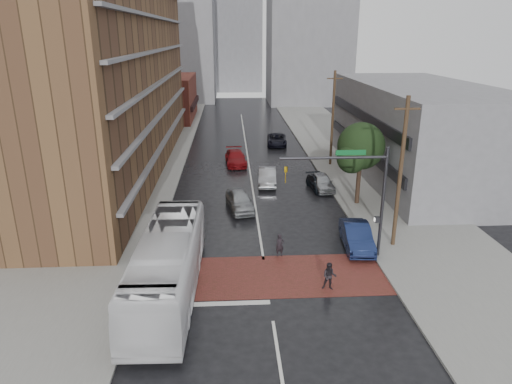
{
  "coord_description": "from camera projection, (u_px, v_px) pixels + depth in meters",
  "views": [
    {
      "loc": [
        -1.93,
        -23.17,
        13.48
      ],
      "look_at": [
        -0.31,
        5.54,
        3.5
      ],
      "focal_mm": 32.0,
      "sensor_mm": 36.0,
      "label": 1
    }
  ],
  "objects": [
    {
      "name": "utility_pole_far",
      "position": [
        333.0,
        118.0,
        47.8
      ],
      "size": [
        1.6,
        0.26,
        10.0
      ],
      "color": "#473321",
      "rests_on": "ground"
    },
    {
      "name": "building_east",
      "position": [
        419.0,
        131.0,
        44.65
      ],
      "size": [
        11.0,
        26.0,
        9.0
      ],
      "primitive_type": "cube",
      "color": "gray",
      "rests_on": "ground"
    },
    {
      "name": "car_travel_c",
      "position": [
        236.0,
        158.0,
        49.55
      ],
      "size": [
        2.48,
        5.33,
        1.51
      ],
      "primitive_type": "imported",
      "rotation": [
        0.0,
        0.0,
        0.07
      ],
      "color": "maroon",
      "rests_on": "ground"
    },
    {
      "name": "car_travel_b",
      "position": [
        267.0,
        177.0,
        42.93
      ],
      "size": [
        1.99,
        4.77,
        1.53
      ],
      "primitive_type": "imported",
      "rotation": [
        0.0,
        0.0,
        -0.08
      ],
      "color": "#A2A4A9",
      "rests_on": "ground"
    },
    {
      "name": "crosswalk",
      "position": [
        266.0,
        276.0,
        26.85
      ],
      "size": [
        14.0,
        5.0,
        0.02
      ],
      "primitive_type": "cube",
      "color": "maroon",
      "rests_on": "ground"
    },
    {
      "name": "distant_tower_center",
      "position": [
        237.0,
        40.0,
        112.06
      ],
      "size": [
        12.0,
        10.0,
        24.0
      ],
      "primitive_type": "cube",
      "color": "gray",
      "rests_on": "ground"
    },
    {
      "name": "sidewalk_east",
      "position": [
        352.0,
        162.0,
        50.55
      ],
      "size": [
        9.0,
        90.0,
        0.15
      ],
      "primitive_type": "cube",
      "color": "gray",
      "rests_on": "ground"
    },
    {
      "name": "street_tree",
      "position": [
        361.0,
        149.0,
        36.63
      ],
      "size": [
        4.2,
        4.1,
        6.9
      ],
      "color": "#332319",
      "rests_on": "ground"
    },
    {
      "name": "car_parked_far",
      "position": [
        322.0,
        182.0,
        41.57
      ],
      "size": [
        2.04,
        4.41,
        1.46
      ],
      "primitive_type": "imported",
      "rotation": [
        0.0,
        0.0,
        0.07
      ],
      "color": "#9DA0A4",
      "rests_on": "ground"
    },
    {
      "name": "car_travel_a",
      "position": [
        240.0,
        201.0,
        36.68
      ],
      "size": [
        2.61,
        4.88,
        1.58
      ],
      "primitive_type": "imported",
      "rotation": [
        0.0,
        0.0,
        0.17
      ],
      "color": "#95999C",
      "rests_on": "ground"
    },
    {
      "name": "apartment_block",
      "position": [
        103.0,
        28.0,
        43.68
      ],
      "size": [
        10.0,
        44.0,
        28.0
      ],
      "primitive_type": "cube",
      "color": "brown",
      "rests_on": "ground"
    },
    {
      "name": "ground",
      "position": [
        267.0,
        280.0,
        26.38
      ],
      "size": [
        160.0,
        160.0,
        0.0
      ],
      "primitive_type": "plane",
      "color": "black",
      "rests_on": "ground"
    },
    {
      "name": "utility_pole_near",
      "position": [
        400.0,
        173.0,
        28.94
      ],
      "size": [
        1.6,
        0.26,
        10.0
      ],
      "color": "#473321",
      "rests_on": "ground"
    },
    {
      "name": "suv_travel",
      "position": [
        277.0,
        140.0,
        58.21
      ],
      "size": [
        2.8,
        5.39,
        1.45
      ],
      "primitive_type": "imported",
      "rotation": [
        0.0,
        0.0,
        -0.08
      ],
      "color": "black",
      "rests_on": "ground"
    },
    {
      "name": "car_parked_mid",
      "position": [
        319.0,
        183.0,
        41.6
      ],
      "size": [
        2.17,
        4.26,
        1.18
      ],
      "primitive_type": "imported",
      "rotation": [
        0.0,
        0.0,
        0.13
      ],
      "color": "black",
      "rests_on": "ground"
    },
    {
      "name": "distant_tower_east",
      "position": [
        310.0,
        10.0,
        89.14
      ],
      "size": [
        16.0,
        14.0,
        36.0
      ],
      "primitive_type": "cube",
      "color": "gray",
      "rests_on": "ground"
    },
    {
      "name": "transit_bus",
      "position": [
        168.0,
        264.0,
        24.57
      ],
      "size": [
        3.27,
        12.62,
        3.49
      ],
      "primitive_type": "imported",
      "rotation": [
        0.0,
        0.0,
        -0.03
      ],
      "color": "white",
      "rests_on": "ground"
    },
    {
      "name": "storefront_west",
      "position": [
        169.0,
        98.0,
        75.53
      ],
      "size": [
        8.0,
        16.0,
        7.0
      ],
      "primitive_type": "cube",
      "color": "brown",
      "rests_on": "ground"
    },
    {
      "name": "pedestrian_a",
      "position": [
        280.0,
        245.0,
        29.02
      ],
      "size": [
        0.62,
        0.48,
        1.52
      ],
      "primitive_type": "imported",
      "rotation": [
        0.0,
        0.0,
        0.22
      ],
      "color": "black",
      "rests_on": "ground"
    },
    {
      "name": "pedestrian_b",
      "position": [
        329.0,
        276.0,
        25.19
      ],
      "size": [
        0.9,
        0.77,
        1.62
      ],
      "primitive_type": "imported",
      "rotation": [
        0.0,
        0.0,
        -0.22
      ],
      "color": "black",
      "rests_on": "ground"
    },
    {
      "name": "distant_tower_west",
      "position": [
        170.0,
        21.0,
        93.96
      ],
      "size": [
        18.0,
        16.0,
        32.0
      ],
      "primitive_type": "cube",
      "color": "gray",
      "rests_on": "ground"
    },
    {
      "name": "signal_mast",
      "position": [
        361.0,
        187.0,
        27.5
      ],
      "size": [
        6.5,
        0.3,
        7.2
      ],
      "color": "#2D2D33",
      "rests_on": "ground"
    },
    {
      "name": "car_parked_near",
      "position": [
        357.0,
        236.0,
        30.23
      ],
      "size": [
        2.03,
        4.94,
        1.59
      ],
      "primitive_type": "imported",
      "rotation": [
        0.0,
        0.0,
        -0.07
      ],
      "color": "#142049",
      "rests_on": "ground"
    },
    {
      "name": "sidewalk_west",
      "position": [
        143.0,
        165.0,
        49.32
      ],
      "size": [
        9.0,
        90.0,
        0.15
      ],
      "primitive_type": "cube",
      "color": "gray",
      "rests_on": "ground"
    }
  ]
}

